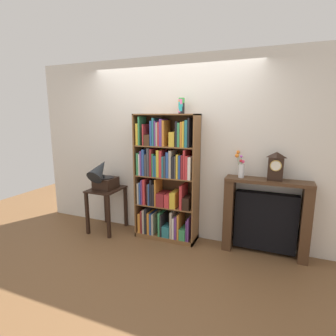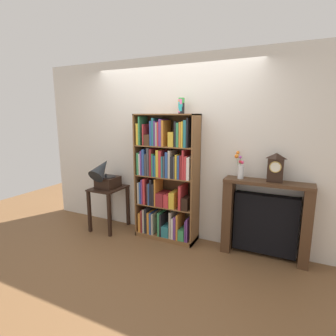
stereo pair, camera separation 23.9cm
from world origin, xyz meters
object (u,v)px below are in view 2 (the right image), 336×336
(gramophone, at_px, (104,175))
(fireplace_mantel, at_px, (265,220))
(cup_stack, at_px, (181,106))
(bookshelf, at_px, (165,182))
(side_table_left, at_px, (109,198))
(flower_vase, at_px, (240,168))
(mantel_clock, at_px, (276,168))

(gramophone, relative_size, fireplace_mantel, 0.50)
(cup_stack, relative_size, fireplace_mantel, 0.20)
(bookshelf, height_order, side_table_left, bookshelf)
(side_table_left, height_order, flower_vase, flower_vase)
(bookshelf, xyz_separation_m, cup_stack, (0.21, 0.06, 1.07))
(bookshelf, height_order, cup_stack, cup_stack)
(bookshelf, relative_size, gramophone, 3.45)
(fireplace_mantel, relative_size, flower_vase, 3.09)
(cup_stack, relative_size, side_table_left, 0.31)
(side_table_left, distance_m, mantel_clock, 2.53)
(side_table_left, xyz_separation_m, mantel_clock, (2.43, 0.14, 0.68))
(bookshelf, distance_m, side_table_left, 1.04)
(fireplace_mantel, distance_m, flower_vase, 0.74)
(mantel_clock, relative_size, flower_vase, 1.05)
(cup_stack, height_order, flower_vase, cup_stack)
(cup_stack, distance_m, fireplace_mantel, 1.86)
(fireplace_mantel, bearing_deg, bookshelf, -177.20)
(mantel_clock, bearing_deg, bookshelf, -178.31)
(mantel_clock, bearing_deg, flower_vase, 178.83)
(side_table_left, relative_size, mantel_clock, 1.91)
(bookshelf, xyz_separation_m, gramophone, (-0.97, -0.17, 0.04))
(gramophone, relative_size, flower_vase, 1.55)
(cup_stack, relative_size, gramophone, 0.40)
(flower_vase, bearing_deg, gramophone, -173.71)
(bookshelf, distance_m, fireplace_mantel, 1.44)
(flower_vase, bearing_deg, side_table_left, -175.86)
(side_table_left, relative_size, gramophone, 1.29)
(flower_vase, bearing_deg, bookshelf, -177.17)
(mantel_clock, distance_m, flower_vase, 0.42)
(cup_stack, distance_m, mantel_clock, 1.45)
(cup_stack, bearing_deg, side_table_left, -172.59)
(side_table_left, distance_m, fireplace_mantel, 2.36)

